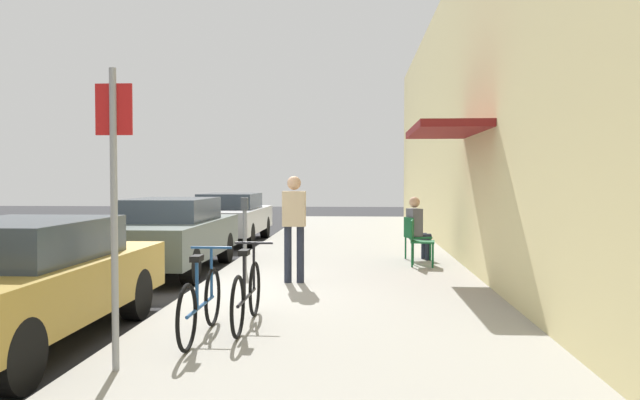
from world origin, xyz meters
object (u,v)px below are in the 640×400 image
(parking_meter, at_px, (245,228))
(bicycle_1, at_px, (201,303))
(parked_car_0, at_px, (16,281))
(parked_car_1, at_px, (169,234))
(cafe_chair_0, at_px, (418,240))
(parked_car_2, at_px, (230,217))
(seated_patron_1, at_px, (417,226))
(street_sign, at_px, (114,195))
(pedestrian_standing, at_px, (294,220))
(cafe_chair_1, at_px, (414,235))
(bicycle_0, at_px, (247,294))

(parking_meter, relative_size, bicycle_1, 0.77)
(parked_car_0, distance_m, parked_car_1, 5.26)
(parked_car_1, relative_size, cafe_chair_0, 5.06)
(parked_car_2, distance_m, seated_patron_1, 6.51)
(parked_car_2, height_order, seated_patron_1, seated_patron_1)
(parked_car_2, relative_size, seated_patron_1, 3.41)
(street_sign, xyz_separation_m, pedestrian_standing, (1.07, 4.59, -0.52))
(parked_car_2, relative_size, parking_meter, 3.33)
(cafe_chair_0, bearing_deg, parking_meter, -166.58)
(cafe_chair_0, bearing_deg, bicycle_1, -116.94)
(parked_car_0, height_order, street_sign, street_sign)
(parked_car_1, bearing_deg, parking_meter, -17.93)
(cafe_chair_0, xyz_separation_m, seated_patron_1, (0.06, 0.92, 0.19))
(street_sign, height_order, bicycle_1, street_sign)
(parked_car_0, xyz_separation_m, parked_car_1, (-0.00, 5.26, 0.03))
(parked_car_2, bearing_deg, parked_car_1, -90.00)
(parked_car_0, relative_size, bicycle_1, 2.57)
(street_sign, bearing_deg, parked_car_0, 144.39)
(parked_car_1, distance_m, street_sign, 6.57)
(parked_car_1, xyz_separation_m, cafe_chair_1, (4.74, 1.15, -0.11))
(parked_car_2, relative_size, street_sign, 1.69)
(bicycle_1, distance_m, cafe_chair_0, 6.14)
(seated_patron_1, bearing_deg, street_sign, -113.72)
(street_sign, bearing_deg, cafe_chair_1, 66.59)
(cafe_chair_0, distance_m, pedestrian_standing, 2.99)
(parked_car_0, relative_size, bicycle_0, 2.57)
(street_sign, distance_m, pedestrian_standing, 4.74)
(parked_car_0, bearing_deg, seated_patron_1, 53.28)
(bicycle_0, relative_size, cafe_chair_1, 1.97)
(bicycle_0, bearing_deg, cafe_chair_0, 64.20)
(parked_car_2, bearing_deg, pedestrian_standing, -70.63)
(bicycle_1, relative_size, seated_patron_1, 1.33)
(parked_car_2, distance_m, pedestrian_standing, 7.77)
(parked_car_1, height_order, parking_meter, parking_meter)
(parking_meter, height_order, bicycle_0, parking_meter)
(parked_car_0, relative_size, street_sign, 1.69)
(parked_car_2, distance_m, bicycle_0, 10.54)
(cafe_chair_1, height_order, seated_patron_1, seated_patron_1)
(street_sign, height_order, bicycle_0, street_sign)
(parked_car_2, bearing_deg, cafe_chair_1, -43.02)
(parked_car_0, height_order, cafe_chair_1, parked_car_0)
(parked_car_0, distance_m, cafe_chair_0, 7.27)
(parking_meter, bearing_deg, parked_car_0, -108.05)
(parked_car_0, distance_m, pedestrian_standing, 4.37)
(street_sign, bearing_deg, bicycle_0, 62.76)
(bicycle_1, bearing_deg, pedestrian_standing, 79.91)
(pedestrian_standing, bearing_deg, parked_car_1, 145.87)
(parked_car_1, relative_size, bicycle_0, 2.57)
(parked_car_1, relative_size, parked_car_2, 1.00)
(parked_car_0, xyz_separation_m, bicycle_0, (2.35, 0.57, -0.22))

